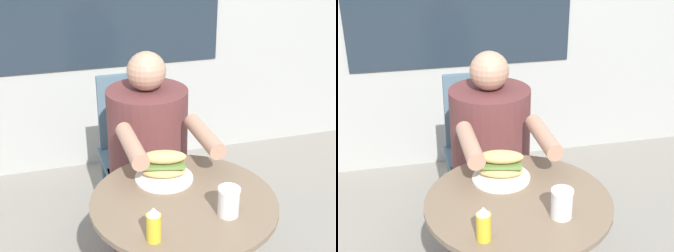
% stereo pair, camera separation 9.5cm
% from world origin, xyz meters
% --- Properties ---
extents(cafe_table, '(0.68, 0.68, 0.70)m').
position_xyz_m(cafe_table, '(0.00, 0.00, 0.51)').
color(cafe_table, brown).
rests_on(cafe_table, ground_plane).
extents(diner_chair, '(0.38, 0.38, 0.87)m').
position_xyz_m(diner_chair, '(0.01, 0.89, 0.52)').
color(diner_chair, slate).
rests_on(diner_chair, ground_plane).
extents(seated_diner, '(0.38, 0.68, 1.09)m').
position_xyz_m(seated_diner, '(0.01, 0.53, 0.47)').
color(seated_diner, brown).
rests_on(seated_diner, ground_plane).
extents(sandwich_on_plate, '(0.23, 0.23, 0.12)m').
position_xyz_m(sandwich_on_plate, '(-0.03, 0.16, 0.75)').
color(sandwich_on_plate, white).
rests_on(sandwich_on_plate, cafe_table).
extents(drink_cup, '(0.08, 0.08, 0.10)m').
position_xyz_m(drink_cup, '(0.12, -0.13, 0.76)').
color(drink_cup, silver).
rests_on(drink_cup, cafe_table).
extents(condiment_bottle, '(0.05, 0.05, 0.12)m').
position_xyz_m(condiment_bottle, '(-0.16, -0.20, 0.76)').
color(condiment_bottle, gold).
rests_on(condiment_bottle, cafe_table).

